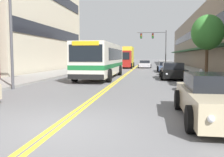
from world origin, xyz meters
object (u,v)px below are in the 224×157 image
object	(u,v)px
car_dark_grey_parked_left_mid	(105,64)
traffic_signal_mast	(156,41)
box_truck	(125,57)
street_tree_right_mid	(208,33)
car_slate_blue_parked_right_far	(166,67)
car_beige_parked_right_foreground	(214,98)
car_black_parked_right_mid	(173,71)
fire_hydrant	(201,75)
car_red_parked_left_far	(95,66)
car_silver_moving_lead	(145,64)
city_bus	(101,59)

from	to	relation	value
car_dark_grey_parked_left_mid	traffic_signal_mast	xyz separation A→B (m)	(7.87, 7.63, 3.98)
box_truck	street_tree_right_mid	distance (m)	20.02
traffic_signal_mast	street_tree_right_mid	world-z (taller)	traffic_signal_mast
car_dark_grey_parked_left_mid	car_slate_blue_parked_right_far	distance (m)	11.45
car_beige_parked_right_foreground	car_black_parked_right_mid	xyz separation A→B (m)	(0.01, 13.61, -0.02)
car_slate_blue_parked_right_far	fire_hydrant	world-z (taller)	car_slate_blue_parked_right_far
car_red_parked_left_far	car_silver_moving_lead	distance (m)	11.46
car_beige_parked_right_foreground	traffic_signal_mast	size ratio (longest dim) A/B	0.72
fire_hydrant	car_black_parked_right_mid	bearing A→B (deg)	114.46
street_tree_right_mid	car_dark_grey_parked_left_mid	bearing A→B (deg)	126.19
city_bus	car_silver_moving_lead	world-z (taller)	city_bus
car_red_parked_left_far	box_truck	xyz separation A→B (m)	(2.84, 9.20, 1.05)
city_bus	car_silver_moving_lead	distance (m)	19.56
city_bus	fire_hydrant	size ratio (longest dim) A/B	12.02
car_slate_blue_parked_right_far	street_tree_right_mid	bearing A→B (deg)	-72.08
box_truck	car_silver_moving_lead	bearing A→B (deg)	10.14
city_bus	car_slate_blue_parked_right_far	size ratio (longest dim) A/B	2.24
car_red_parked_left_far	box_truck	world-z (taller)	box_truck
car_red_parked_left_far	car_slate_blue_parked_right_far	world-z (taller)	car_red_parked_left_far
car_red_parked_left_far	street_tree_right_mid	world-z (taller)	street_tree_right_mid
car_beige_parked_right_foreground	car_silver_moving_lead	distance (m)	33.04
car_slate_blue_parked_right_far	fire_hydrant	size ratio (longest dim) A/B	5.37
car_dark_grey_parked_left_mid	box_truck	world-z (taller)	box_truck
city_bus	car_red_parked_left_far	world-z (taller)	city_bus
city_bus	car_black_parked_right_mid	size ratio (longest dim) A/B	2.35
car_red_parked_left_far	street_tree_right_mid	size ratio (longest dim) A/B	0.86
car_black_parked_right_mid	city_bus	bearing A→B (deg)	179.18
car_black_parked_right_mid	fire_hydrant	bearing A→B (deg)	-65.54
car_black_parked_right_mid	box_truck	bearing A→B (deg)	107.48
car_black_parked_right_mid	car_silver_moving_lead	xyz separation A→B (m)	(-2.75, 19.32, -0.06)
car_beige_parked_right_foreground	car_black_parked_right_mid	size ratio (longest dim) A/B	1.02
car_beige_parked_right_foreground	car_slate_blue_parked_right_far	size ratio (longest dim) A/B	0.97
box_truck	street_tree_right_mid	xyz separation A→B (m)	(8.75, -17.87, 2.15)
car_dark_grey_parked_left_mid	car_slate_blue_parked_right_far	xyz separation A→B (m)	(8.85, -7.27, -0.03)
car_slate_blue_parked_right_far	traffic_signal_mast	xyz separation A→B (m)	(-0.98, 14.89, 4.01)
car_black_parked_right_mid	fire_hydrant	xyz separation A→B (m)	(1.58, -3.48, -0.04)
car_red_parked_left_far	traffic_signal_mast	bearing A→B (deg)	62.31
car_slate_blue_parked_right_far	street_tree_right_mid	xyz separation A→B (m)	(2.80, -8.66, 3.30)
city_bus	street_tree_right_mid	xyz separation A→B (m)	(8.95, 0.80, 2.21)
city_bus	car_dark_grey_parked_left_mid	distance (m)	16.98
fire_hydrant	car_red_parked_left_far	bearing A→B (deg)	128.39
car_red_parked_left_far	car_black_parked_right_mid	size ratio (longest dim) A/B	0.99
street_tree_right_mid	car_silver_moving_lead	bearing A→B (deg)	106.89
car_slate_blue_parked_right_far	street_tree_right_mid	world-z (taller)	street_tree_right_mid
city_bus	fire_hydrant	bearing A→B (deg)	-24.89
car_silver_moving_lead	fire_hydrant	bearing A→B (deg)	-79.24
traffic_signal_mast	street_tree_right_mid	size ratio (longest dim) A/B	1.24
car_slate_blue_parked_right_far	fire_hydrant	bearing A→B (deg)	-83.28
box_truck	car_beige_parked_right_foreground	bearing A→B (deg)	-79.67
car_slate_blue_parked_right_far	car_silver_moving_lead	xyz separation A→B (m)	(-2.80, 9.78, -0.00)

